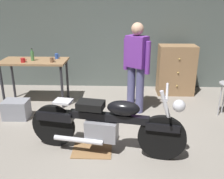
{
  "coord_description": "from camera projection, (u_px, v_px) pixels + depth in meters",
  "views": [
    {
      "loc": [
        0.11,
        -3.21,
        2.07
      ],
      "look_at": [
        -0.03,
        0.7,
        0.65
      ],
      "focal_mm": 40.67,
      "sensor_mm": 36.0,
      "label": 1
    }
  ],
  "objects": [
    {
      "name": "drip_tray",
      "position": [
        92.0,
        151.0,
        3.63
      ],
      "size": [
        0.56,
        0.4,
        0.01
      ],
      "primitive_type": "cube",
      "color": "olive",
      "rests_on": "ground_plane"
    },
    {
      "name": "wooden_dresser",
      "position": [
        176.0,
        70.0,
        5.65
      ],
      "size": [
        0.8,
        0.47,
        1.1
      ],
      "color": "#99724C",
      "rests_on": "ground_plane"
    },
    {
      "name": "back_wall",
      "position": [
        116.0,
        22.0,
        5.82
      ],
      "size": [
        8.0,
        0.12,
        3.1
      ],
      "primitive_type": "cube",
      "color": "#56605B",
      "rests_on": "ground_plane"
    },
    {
      "name": "ground_plane",
      "position": [
        112.0,
        147.0,
        3.73
      ],
      "size": [
        12.0,
        12.0,
        0.0
      ],
      "primitive_type": "plane",
      "color": "gray"
    },
    {
      "name": "person_standing",
      "position": [
        136.0,
        64.0,
        4.62
      ],
      "size": [
        0.46,
        0.41,
        1.67
      ],
      "rotation": [
        0.0,
        0.0,
        2.47
      ],
      "color": "#555483",
      "rests_on": "ground_plane"
    },
    {
      "name": "storage_bin",
      "position": [
        16.0,
        109.0,
        4.58
      ],
      "size": [
        0.44,
        0.32,
        0.34
      ],
      "primitive_type": "cube",
      "color": "gray",
      "rests_on": "ground_plane"
    },
    {
      "name": "workbench",
      "position": [
        34.0,
        66.0,
        5.07
      ],
      "size": [
        1.3,
        0.64,
        0.9
      ],
      "color": "#99724C",
      "rests_on": "ground_plane"
    },
    {
      "name": "motorcycle",
      "position": [
        106.0,
        123.0,
        3.47
      ],
      "size": [
        2.17,
        0.72,
        1.0
      ],
      "rotation": [
        0.0,
        0.0,
        -0.19
      ],
      "color": "black",
      "rests_on": "ground_plane"
    },
    {
      "name": "mug_brown_stoneware",
      "position": [
        52.0,
        60.0,
        4.86
      ],
      "size": [
        0.1,
        0.07,
        0.09
      ],
      "color": "brown",
      "rests_on": "workbench"
    },
    {
      "name": "mug_red_diner",
      "position": [
        23.0,
        60.0,
        4.85
      ],
      "size": [
        0.11,
        0.08,
        0.09
      ],
      "color": "red",
      "rests_on": "workbench"
    },
    {
      "name": "mug_blue_enamel",
      "position": [
        57.0,
        56.0,
        5.14
      ],
      "size": [
        0.11,
        0.07,
        0.1
      ],
      "color": "#2D51AD",
      "rests_on": "workbench"
    },
    {
      "name": "bottle",
      "position": [
        32.0,
        56.0,
        4.97
      ],
      "size": [
        0.06,
        0.06,
        0.24
      ],
      "color": "#4C8C4C",
      "rests_on": "workbench"
    }
  ]
}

